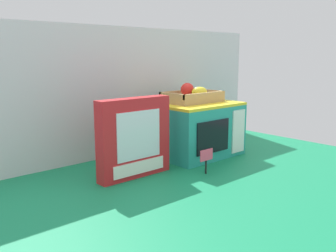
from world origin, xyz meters
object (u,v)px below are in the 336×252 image
object	(u,v)px
toy_microwave	(196,129)
food_groups_crate	(192,97)
cookie_set_box	(134,138)
price_sign	(206,158)
loose_toy_apple	(229,140)

from	to	relation	value
toy_microwave	food_groups_crate	distance (m)	0.15
cookie_set_box	price_sign	bearing A→B (deg)	-35.13
toy_microwave	cookie_set_box	world-z (taller)	cookie_set_box
toy_microwave	cookie_set_box	bearing A→B (deg)	-170.70
food_groups_crate	price_sign	xyz separation A→B (m)	(-0.18, -0.26, -0.21)
food_groups_crate	cookie_set_box	bearing A→B (deg)	-167.07
food_groups_crate	loose_toy_apple	world-z (taller)	food_groups_crate
food_groups_crate	toy_microwave	bearing A→B (deg)	-95.29
toy_microwave	food_groups_crate	bearing A→B (deg)	84.71
food_groups_crate	loose_toy_apple	size ratio (longest dim) A/B	3.98
toy_microwave	cookie_set_box	size ratio (longest dim) A/B	1.23
toy_microwave	loose_toy_apple	xyz separation A→B (m)	(0.25, -0.00, -0.09)
toy_microwave	price_sign	xyz separation A→B (m)	(-0.18, -0.23, -0.06)
price_sign	loose_toy_apple	distance (m)	0.49
toy_microwave	food_groups_crate	xyz separation A→B (m)	(0.00, 0.03, 0.15)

